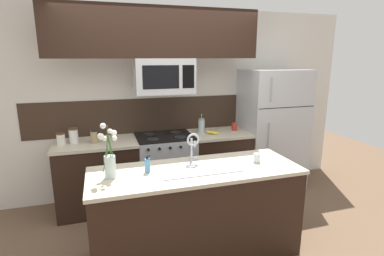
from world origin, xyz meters
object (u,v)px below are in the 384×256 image
at_px(storage_jar_tall, 61,139).
at_px(storage_jar_medium, 74,136).
at_px(banana_bunch, 213,132).
at_px(dish_soap_bottle, 147,165).
at_px(sink_faucet, 193,143).
at_px(spare_glass, 257,158).
at_px(french_press, 201,126).
at_px(storage_jar_short, 94,137).
at_px(stove_range, 165,168).
at_px(coffee_tin, 234,127).
at_px(refrigerator, 271,129).
at_px(microwave, 164,76).
at_px(flower_vase, 110,161).

distance_m(storage_jar_tall, storage_jar_medium, 0.15).
bearing_deg(banana_bunch, storage_jar_medium, 176.88).
bearing_deg(dish_soap_bottle, sink_faucet, 15.79).
height_order(storage_jar_tall, spare_glass, storage_jar_tall).
distance_m(banana_bunch, french_press, 0.19).
height_order(storage_jar_short, banana_bunch, storage_jar_short).
bearing_deg(storage_jar_tall, stove_range, -0.17).
distance_m(french_press, dish_soap_bottle, 1.58).
bearing_deg(coffee_tin, storage_jar_short, -177.40).
relative_size(banana_bunch, spare_glass, 2.11).
bearing_deg(refrigerator, microwave, -178.57).
relative_size(microwave, banana_bunch, 3.90).
bearing_deg(french_press, dish_soap_bottle, -127.38).
distance_m(storage_jar_medium, french_press, 1.68).
xyz_separation_m(microwave, storage_jar_short, (-0.90, -0.02, -0.72)).
height_order(coffee_tin, flower_vase, flower_vase).
bearing_deg(spare_glass, sink_faucet, 162.81).
height_order(stove_range, coffee_tin, coffee_tin).
relative_size(storage_jar_tall, banana_bunch, 0.76).
xyz_separation_m(banana_bunch, coffee_tin, (0.37, 0.11, 0.03)).
bearing_deg(refrigerator, storage_jar_short, -178.69).
distance_m(spare_glass, flower_vase, 1.44).
bearing_deg(banana_bunch, microwave, 176.68).
relative_size(stove_range, french_press, 3.48).
bearing_deg(storage_jar_short, dish_soap_bottle, -67.55).
xyz_separation_m(stove_range, storage_jar_medium, (-1.14, 0.04, 0.54)).
height_order(storage_jar_tall, storage_jar_medium, storage_jar_medium).
distance_m(storage_jar_tall, dish_soap_bottle, 1.48).
distance_m(stove_range, coffee_tin, 1.16).
bearing_deg(storage_jar_tall, storage_jar_short, -6.20).
relative_size(microwave, coffee_tin, 6.77).
distance_m(storage_jar_tall, flower_vase, 1.34).
xyz_separation_m(french_press, flower_vase, (-1.29, -1.28, 0.06)).
bearing_deg(refrigerator, dish_soap_bottle, -149.38).
distance_m(stove_range, microwave, 1.25).
height_order(microwave, coffee_tin, microwave).
relative_size(refrigerator, spare_glass, 19.67).
distance_m(microwave, storage_jar_short, 1.15).
relative_size(storage_jar_medium, flower_vase, 0.38).
bearing_deg(sink_faucet, storage_jar_short, 133.26).
height_order(microwave, sink_faucet, microwave).
xyz_separation_m(storage_jar_tall, dish_soap_bottle, (0.86, -1.20, -0.00)).
height_order(refrigerator, sink_faucet, refrigerator).
bearing_deg(coffee_tin, storage_jar_medium, -179.70).
bearing_deg(storage_jar_tall, flower_vase, -66.56).
bearing_deg(flower_vase, refrigerator, 27.45).
height_order(microwave, flower_vase, microwave).
bearing_deg(storage_jar_medium, refrigerator, -0.39).
xyz_separation_m(storage_jar_short, spare_glass, (1.58, -1.21, -0.04)).
height_order(banana_bunch, spare_glass, spare_glass).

